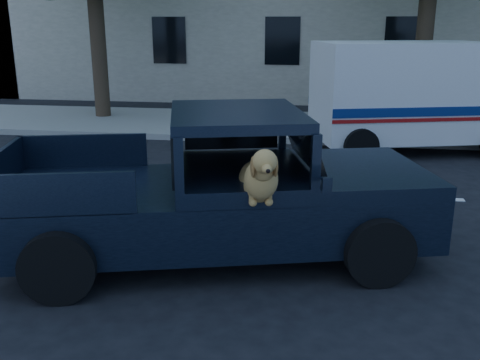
{
  "coord_description": "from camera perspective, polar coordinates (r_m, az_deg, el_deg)",
  "views": [
    {
      "loc": [
        2.39,
        -5.41,
        2.83
      ],
      "look_at": [
        1.52,
        0.31,
        1.11
      ],
      "focal_mm": 40.0,
      "sensor_mm": 36.0,
      "label": 1
    }
  ],
  "objects": [
    {
      "name": "mail_truck",
      "position": [
        12.66,
        17.73,
        7.69
      ],
      "size": [
        4.78,
        3.2,
        2.41
      ],
      "rotation": [
        0.0,
        0.0,
        0.27
      ],
      "color": "silver",
      "rests_on": "ground"
    },
    {
      "name": "pickup_truck",
      "position": [
        6.59,
        -3.19,
        -3.1
      ],
      "size": [
        5.44,
        3.27,
        1.83
      ],
      "rotation": [
        0.0,
        0.0,
        0.26
      ],
      "color": "black",
      "rests_on": "ground"
    },
    {
      "name": "lane_stripes",
      "position": [
        9.26,
        5.8,
        -1.32
      ],
      "size": [
        21.6,
        0.14,
        0.01
      ],
      "primitive_type": null,
      "color": "silver",
      "rests_on": "ground"
    },
    {
      "name": "ground",
      "position": [
        6.55,
        -13.88,
        -9.57
      ],
      "size": [
        120.0,
        120.0,
        0.0
      ],
      "primitive_type": "plane",
      "color": "black",
      "rests_on": "ground"
    },
    {
      "name": "far_sidewalk",
      "position": [
        15.06,
        -0.67,
        5.98
      ],
      "size": [
        60.0,
        4.0,
        0.15
      ],
      "primitive_type": "cube",
      "color": "gray",
      "rests_on": "ground"
    }
  ]
}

